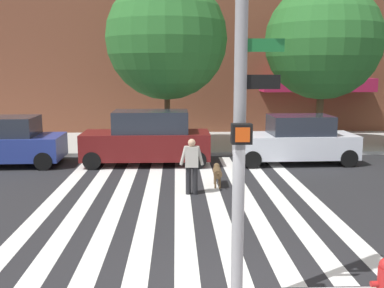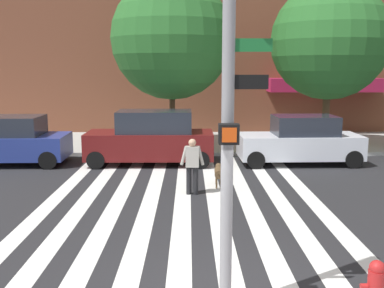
{
  "view_description": "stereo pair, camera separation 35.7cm",
  "coord_description": "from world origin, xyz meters",
  "px_view_note": "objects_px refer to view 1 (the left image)",
  "views": [
    {
      "loc": [
        -0.88,
        -6.54,
        3.64
      ],
      "look_at": [
        -0.44,
        5.37,
        1.58
      ],
      "focal_mm": 41.36,
      "sensor_mm": 36.0,
      "label": 1
    },
    {
      "loc": [
        -0.53,
        -6.55,
        3.64
      ],
      "look_at": [
        -0.44,
        5.37,
        1.58
      ],
      "focal_mm": 41.36,
      "sensor_mm": 36.0,
      "label": 2
    }
  ],
  "objects_px": {
    "street_tree_middle": "(323,41)",
    "pedestrian_dog_walker": "(192,163)",
    "parked_car_near_curb": "(2,142)",
    "traffic_light_pole": "(242,77)",
    "parked_car_third_in_line": "(296,141)",
    "dog_on_leash": "(217,172)",
    "street_tree_nearest": "(167,39)",
    "parked_car_behind_first": "(148,139)"
  },
  "relations": [
    {
      "from": "pedestrian_dog_walker",
      "to": "dog_on_leash",
      "type": "height_order",
      "value": "pedestrian_dog_walker"
    },
    {
      "from": "traffic_light_pole",
      "to": "street_tree_middle",
      "type": "bearing_deg",
      "value": 67.43
    },
    {
      "from": "street_tree_nearest",
      "to": "street_tree_middle",
      "type": "xyz_separation_m",
      "value": [
        6.7,
        0.1,
        -0.09
      ]
    },
    {
      "from": "pedestrian_dog_walker",
      "to": "parked_car_behind_first",
      "type": "bearing_deg",
      "value": 110.25
    },
    {
      "from": "street_tree_middle",
      "to": "traffic_light_pole",
      "type": "bearing_deg",
      "value": -112.57
    },
    {
      "from": "parked_car_third_in_line",
      "to": "pedestrian_dog_walker",
      "type": "distance_m",
      "value": 5.88
    },
    {
      "from": "pedestrian_dog_walker",
      "to": "street_tree_nearest",
      "type": "bearing_deg",
      "value": 97.04
    },
    {
      "from": "traffic_light_pole",
      "to": "dog_on_leash",
      "type": "bearing_deg",
      "value": 87.05
    },
    {
      "from": "traffic_light_pole",
      "to": "pedestrian_dog_walker",
      "type": "height_order",
      "value": "traffic_light_pole"
    },
    {
      "from": "traffic_light_pole",
      "to": "parked_car_third_in_line",
      "type": "height_order",
      "value": "traffic_light_pole"
    },
    {
      "from": "street_tree_middle",
      "to": "parked_car_third_in_line",
      "type": "bearing_deg",
      "value": -123.7
    },
    {
      "from": "traffic_light_pole",
      "to": "dog_on_leash",
      "type": "distance_m",
      "value": 7.88
    },
    {
      "from": "parked_car_behind_first",
      "to": "pedestrian_dog_walker",
      "type": "xyz_separation_m",
      "value": [
        1.53,
        -4.14,
        -0.06
      ]
    },
    {
      "from": "street_tree_nearest",
      "to": "parked_car_third_in_line",
      "type": "bearing_deg",
      "value": -26.36
    },
    {
      "from": "traffic_light_pole",
      "to": "dog_on_leash",
      "type": "height_order",
      "value": "traffic_light_pole"
    },
    {
      "from": "parked_car_near_curb",
      "to": "parked_car_third_in_line",
      "type": "xyz_separation_m",
      "value": [
        11.14,
        0.0,
        0.0
      ]
    },
    {
      "from": "street_tree_middle",
      "to": "dog_on_leash",
      "type": "relative_size",
      "value": 6.48
    },
    {
      "from": "street_tree_nearest",
      "to": "street_tree_middle",
      "type": "height_order",
      "value": "street_tree_nearest"
    },
    {
      "from": "parked_car_near_curb",
      "to": "pedestrian_dog_walker",
      "type": "distance_m",
      "value": 8.11
    },
    {
      "from": "parked_car_near_curb",
      "to": "street_tree_middle",
      "type": "relative_size",
      "value": 0.64
    },
    {
      "from": "traffic_light_pole",
      "to": "parked_car_behind_first",
      "type": "bearing_deg",
      "value": 100.71
    },
    {
      "from": "traffic_light_pole",
      "to": "parked_car_near_curb",
      "type": "relative_size",
      "value": 1.27
    },
    {
      "from": "traffic_light_pole",
      "to": "parked_car_behind_first",
      "type": "xyz_separation_m",
      "value": [
        -1.98,
        10.49,
        -2.53
      ]
    },
    {
      "from": "traffic_light_pole",
      "to": "parked_car_near_curb",
      "type": "bearing_deg",
      "value": 125.31
    },
    {
      "from": "street_tree_middle",
      "to": "dog_on_leash",
      "type": "xyz_separation_m",
      "value": [
        -5.06,
        -5.81,
        -4.32
      ]
    },
    {
      "from": "street_tree_middle",
      "to": "pedestrian_dog_walker",
      "type": "height_order",
      "value": "street_tree_middle"
    },
    {
      "from": "parked_car_near_curb",
      "to": "street_tree_middle",
      "type": "distance_m",
      "value": 13.67
    },
    {
      "from": "street_tree_nearest",
      "to": "street_tree_middle",
      "type": "bearing_deg",
      "value": 0.9
    },
    {
      "from": "street_tree_middle",
      "to": "pedestrian_dog_walker",
      "type": "bearing_deg",
      "value": -131.22
    },
    {
      "from": "traffic_light_pole",
      "to": "parked_car_near_curb",
      "type": "height_order",
      "value": "traffic_light_pole"
    },
    {
      "from": "traffic_light_pole",
      "to": "pedestrian_dog_walker",
      "type": "relative_size",
      "value": 3.54
    },
    {
      "from": "parked_car_third_in_line",
      "to": "dog_on_leash",
      "type": "bearing_deg",
      "value": -135.85
    },
    {
      "from": "parked_car_behind_first",
      "to": "pedestrian_dog_walker",
      "type": "bearing_deg",
      "value": -69.75
    },
    {
      "from": "pedestrian_dog_walker",
      "to": "dog_on_leash",
      "type": "xyz_separation_m",
      "value": [
        0.83,
        0.9,
        -0.48
      ]
    },
    {
      "from": "traffic_light_pole",
      "to": "parked_car_third_in_line",
      "type": "relative_size",
      "value": 1.25
    },
    {
      "from": "parked_car_behind_first",
      "to": "parked_car_third_in_line",
      "type": "relative_size",
      "value": 1.03
    },
    {
      "from": "parked_car_behind_first",
      "to": "traffic_light_pole",
      "type": "bearing_deg",
      "value": -79.29
    },
    {
      "from": "traffic_light_pole",
      "to": "street_tree_nearest",
      "type": "xyz_separation_m",
      "value": [
        -1.27,
        12.96,
        1.33
      ]
    },
    {
      "from": "pedestrian_dog_walker",
      "to": "parked_car_near_curb",
      "type": "bearing_deg",
      "value": 149.28
    },
    {
      "from": "pedestrian_dog_walker",
      "to": "dog_on_leash",
      "type": "distance_m",
      "value": 1.32
    },
    {
      "from": "parked_car_third_in_line",
      "to": "street_tree_middle",
      "type": "bearing_deg",
      "value": 56.3
    },
    {
      "from": "traffic_light_pole",
      "to": "parked_car_near_curb",
      "type": "distance_m",
      "value": 13.12
    }
  ]
}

